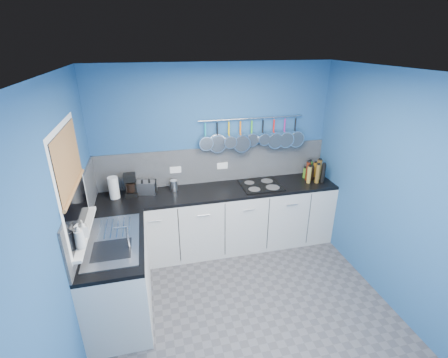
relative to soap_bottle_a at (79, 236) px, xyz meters
name	(u,v)px	position (x,y,z in m)	size (l,w,h in m)	color
floor	(244,308)	(1.53, -0.01, -1.18)	(3.20, 3.00, 0.02)	#47474C
ceiling	(252,71)	(1.53, -0.01, 1.34)	(3.20, 3.00, 0.02)	white
wall_back	(215,157)	(1.53, 1.50, 0.08)	(3.20, 0.02, 2.50)	#224E81
wall_front	(330,339)	(1.53, -1.52, 0.08)	(3.20, 0.02, 2.50)	#224E81
wall_left	(67,230)	(-0.08, -0.01, 0.08)	(0.02, 3.00, 2.50)	#224E81
wall_right	(391,192)	(3.14, -0.01, 0.08)	(0.02, 3.00, 2.50)	#224E81
backsplash_back	(215,165)	(1.53, 1.48, -0.02)	(3.20, 0.02, 0.50)	slate
backsplash_left	(83,207)	(-0.06, 0.59, -0.02)	(0.02, 1.80, 0.50)	slate
cabinet_run_back	(220,220)	(1.53, 1.19, -0.74)	(3.20, 0.60, 0.86)	beige
worktop_back	(220,191)	(1.53, 1.19, -0.29)	(3.20, 0.60, 0.04)	black
cabinet_run_left	(119,277)	(0.23, 0.29, -0.74)	(0.60, 1.20, 0.86)	beige
worktop_left	(114,242)	(0.23, 0.29, -0.29)	(0.60, 1.20, 0.04)	black
window_frame	(72,183)	(-0.05, 0.29, 0.38)	(0.01, 1.00, 1.10)	white
window_glass	(72,183)	(-0.04, 0.29, 0.38)	(0.01, 0.90, 1.00)	black
bamboo_blind	(68,160)	(-0.03, 0.29, 0.61)	(0.01, 0.90, 0.55)	#C1813D
window_sill	(84,232)	(-0.02, 0.29, -0.13)	(0.10, 0.98, 0.03)	white
sink_unit	(113,240)	(0.23, 0.29, -0.27)	(0.50, 0.95, 0.01)	silver
mixer_tap	(128,237)	(0.39, 0.11, -0.14)	(0.12, 0.08, 0.26)	silver
socket_left	(176,170)	(0.98, 1.47, -0.04)	(0.15, 0.01, 0.09)	white
socket_right	(222,166)	(1.63, 1.47, -0.04)	(0.15, 0.01, 0.09)	white
pot_rail	(252,118)	(2.03, 1.44, 0.61)	(0.02, 0.02, 1.45)	silver
soap_bottle_a	(79,236)	(0.00, 0.00, 0.00)	(0.09, 0.09, 0.24)	white
soap_bottle_b	(83,229)	(0.00, 0.18, -0.03)	(0.08, 0.08, 0.17)	white
paper_towel	(114,188)	(0.18, 1.27, -0.13)	(0.13, 0.13, 0.28)	white
coffee_maker	(130,185)	(0.38, 1.29, -0.13)	(0.16, 0.18, 0.29)	black
toaster	(146,187)	(0.58, 1.31, -0.19)	(0.25, 0.14, 0.16)	silver
canister	(174,185)	(0.93, 1.31, -0.20)	(0.10, 0.10, 0.14)	silver
hob	(261,185)	(2.11, 1.18, -0.26)	(0.54, 0.47, 0.01)	black
pan_0	(205,136)	(1.40, 1.43, 0.42)	(0.19, 0.09, 0.38)	silver
pan_1	(217,137)	(1.55, 1.43, 0.39)	(0.25, 0.05, 0.44)	silver
pan_2	(229,133)	(1.71, 1.43, 0.43)	(0.18, 0.13, 0.37)	silver
pan_3	(240,135)	(1.87, 1.43, 0.39)	(0.24, 0.12, 0.43)	silver
pan_4	(252,132)	(2.03, 1.43, 0.42)	(0.19, 0.08, 0.38)	silver
pan_5	(263,131)	(2.19, 1.43, 0.43)	(0.17, 0.12, 0.36)	silver
pan_6	(274,132)	(2.35, 1.43, 0.40)	(0.23, 0.12, 0.42)	silver
pan_7	(284,132)	(2.51, 1.43, 0.40)	(0.23, 0.12, 0.42)	silver
pan_8	(295,131)	(2.67, 1.43, 0.40)	(0.23, 0.11, 0.42)	silver
condiment_0	(315,170)	(2.97, 1.31, -0.16)	(0.05, 0.05, 0.21)	#8C5914
condiment_1	(310,169)	(2.90, 1.32, -0.15)	(0.06, 0.06, 0.24)	#265919
condiment_2	(305,173)	(2.82, 1.31, -0.20)	(0.05, 0.05, 0.15)	#3F721E
condiment_3	(319,170)	(2.99, 1.22, -0.13)	(0.07, 0.07, 0.29)	brown
condiment_4	(312,174)	(2.87, 1.20, -0.17)	(0.05, 0.05, 0.20)	black
condiment_5	(308,171)	(2.82, 1.22, -0.13)	(0.06, 0.06, 0.27)	#4C190C
condiment_6	(323,173)	(2.98, 1.09, -0.13)	(0.06, 0.06, 0.27)	black
condiment_7	(318,174)	(2.90, 1.10, -0.14)	(0.06, 0.06, 0.27)	brown
condiment_8	(309,175)	(2.79, 1.13, -0.15)	(0.06, 0.06, 0.24)	olive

